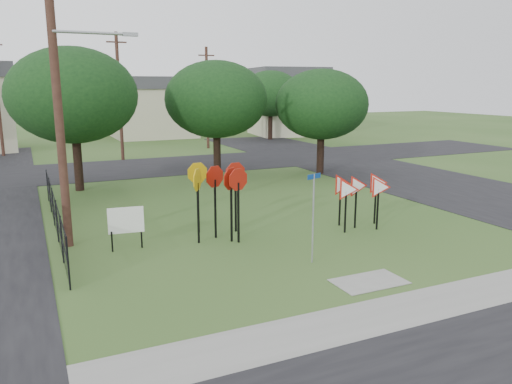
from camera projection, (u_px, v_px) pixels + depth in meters
ground at (323, 256)px, 16.00m from camera, size 140.00×140.00×0.00m
sidewalk at (414, 307)px, 12.27m from camera, size 30.00×1.60×0.02m
planting_strip at (452, 328)px, 11.20m from camera, size 30.00×0.80×0.02m
street_right at (404, 177)px, 29.79m from camera, size 8.00×50.00×0.02m
street_far at (164, 166)px, 33.74m from camera, size 60.00×8.00×0.02m
curb_pad at (369, 282)px, 13.86m from camera, size 2.00×1.20×0.02m
street_name_sign at (313, 212)px, 15.08m from camera, size 0.55×0.20×2.78m
stop_sign_cluster at (219, 185)px, 17.49m from camera, size 2.36×1.99×2.63m
yield_sign_cluster at (360, 188)px, 18.83m from camera, size 2.62×1.29×2.10m
info_board at (126, 222)px, 16.39m from camera, size 1.16×0.17×1.45m
utility_pole_main at (59, 90)px, 15.92m from camera, size 3.55×0.33×10.00m
far_pole_a at (119, 96)px, 35.51m from camera, size 1.40×0.24×9.00m
far_pole_b at (207, 97)px, 42.39m from camera, size 1.40×0.24×8.50m
fence_run at (55, 213)px, 18.26m from camera, size 0.05×11.55×1.50m
house_mid at (152, 107)px, 52.48m from camera, size 8.40×8.40×6.20m
house_right at (287, 101)px, 54.56m from camera, size 8.30×8.30×7.20m
tree_near_left at (73, 95)px, 24.94m from camera, size 6.40×6.40×7.27m
tree_near_mid at (216, 99)px, 29.18m from camera, size 6.00×6.00×6.80m
tree_near_right at (322, 104)px, 29.93m from camera, size 5.60×5.60×6.33m
tree_far_right at (270, 94)px, 49.19m from camera, size 6.00×6.00×6.80m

